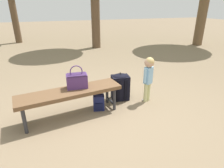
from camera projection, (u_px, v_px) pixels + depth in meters
The scene contains 6 objects.
ground_plane at pixel (110, 114), 3.12m from camera, with size 40.00×40.00×0.00m, color #7F6B51.
park_bench at pixel (70, 94), 2.92m from camera, with size 1.64×0.60×0.45m.
handbag at pixel (77, 80), 2.96m from camera, with size 0.33×0.21×0.37m.
child_standing at pixel (149, 73), 3.33m from camera, with size 0.21×0.17×0.84m.
backpack_large at pixel (120, 86), 3.53m from camera, with size 0.34×0.31×0.53m.
backpack_small at pixel (99, 101), 3.20m from camera, with size 0.21×0.19×0.31m.
Camera 1 is at (-0.88, -2.53, 1.67)m, focal length 30.30 mm.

